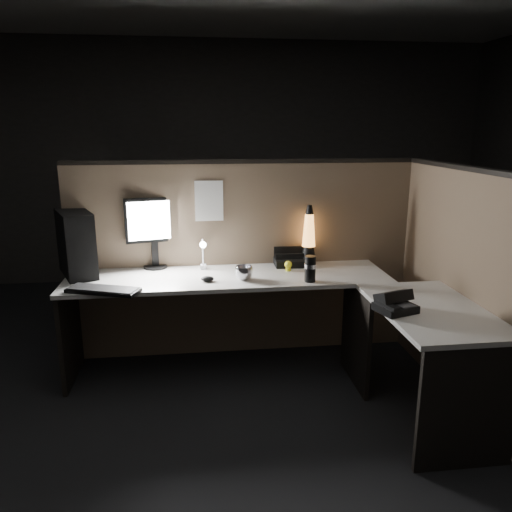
{
  "coord_description": "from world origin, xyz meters",
  "views": [
    {
      "loc": [
        -0.38,
        -2.82,
        1.77
      ],
      "look_at": [
        0.02,
        0.35,
        0.94
      ],
      "focal_mm": 35.0,
      "sensor_mm": 36.0,
      "label": 1
    }
  ],
  "objects": [
    {
      "name": "keyboard",
      "position": [
        -0.98,
        0.34,
        0.74
      ],
      "size": [
        0.5,
        0.31,
        0.02
      ],
      "primitive_type": "cube",
      "rotation": [
        0.0,
        0.0,
        -0.35
      ],
      "color": "black",
      "rests_on": "desk"
    },
    {
      "name": "partition_back",
      "position": [
        0.0,
        0.93,
        0.75
      ],
      "size": [
        2.66,
        0.06,
        1.5
      ],
      "primitive_type": "cube",
      "color": "brown",
      "rests_on": "ground"
    },
    {
      "name": "mouse",
      "position": [
        -0.3,
        0.49,
        0.75
      ],
      "size": [
        0.1,
        0.08,
        0.04
      ],
      "primitive_type": "ellipsoid",
      "rotation": [
        0.0,
        0.0,
        -0.11
      ],
      "color": "black",
      "rests_on": "desk"
    },
    {
      "name": "clip_lamp",
      "position": [
        -0.32,
        0.73,
        0.87
      ],
      "size": [
        0.05,
        0.19,
        0.24
      ],
      "color": "silver",
      "rests_on": "desk"
    },
    {
      "name": "organizer",
      "position": [
        0.36,
        0.85,
        0.78
      ],
      "size": [
        0.27,
        0.24,
        0.2
      ],
      "rotation": [
        0.0,
        0.0,
        -0.01
      ],
      "color": "black",
      "rests_on": "desk"
    },
    {
      "name": "partition_right",
      "position": [
        1.33,
        0.1,
        0.75
      ],
      "size": [
        0.06,
        1.66,
        1.5
      ],
      "primitive_type": "cube",
      "color": "brown",
      "rests_on": "ground"
    },
    {
      "name": "desk_phone",
      "position": [
        0.76,
        -0.22,
        0.78
      ],
      "size": [
        0.25,
        0.25,
        0.12
      ],
      "rotation": [
        0.0,
        0.0,
        0.31
      ],
      "color": "black",
      "rests_on": "desk"
    },
    {
      "name": "lava_lamp",
      "position": [
        0.49,
        0.82,
        0.92
      ],
      "size": [
        0.12,
        0.12,
        0.46
      ],
      "color": "black",
      "rests_on": "desk"
    },
    {
      "name": "room_shell",
      "position": [
        0.0,
        0.0,
        1.62
      ],
      "size": [
        6.0,
        6.0,
        6.0
      ],
      "color": "silver",
      "rests_on": "ground"
    },
    {
      "name": "pc_tower",
      "position": [
        -1.22,
        0.77,
        0.96
      ],
      "size": [
        0.35,
        0.48,
        0.46
      ],
      "primitive_type": "cube",
      "rotation": [
        0.0,
        0.0,
        0.39
      ],
      "color": "black",
      "rests_on": "desk"
    },
    {
      "name": "travel_mug",
      "position": [
        0.4,
        0.4,
        0.82
      ],
      "size": [
        0.08,
        0.08,
        0.18
      ],
      "primitive_type": "cylinder",
      "color": "black",
      "rests_on": "desk"
    },
    {
      "name": "figurine",
      "position": [
        0.3,
        0.67,
        0.78
      ],
      "size": [
        0.06,
        0.06,
        0.06
      ],
      "primitive_type": "sphere",
      "color": "yellow",
      "rests_on": "desk"
    },
    {
      "name": "floor",
      "position": [
        0.0,
        0.0,
        0.0
      ],
      "size": [
        6.0,
        6.0,
        0.0
      ],
      "primitive_type": "plane",
      "color": "black",
      "rests_on": "ground"
    },
    {
      "name": "steel_mug",
      "position": [
        -0.05,
        0.5,
        0.78
      ],
      "size": [
        0.16,
        0.16,
        0.1
      ],
      "primitive_type": "imported",
      "rotation": [
        0.0,
        0.0,
        0.38
      ],
      "color": "silver",
      "rests_on": "desk"
    },
    {
      "name": "desk",
      "position": [
        0.18,
        0.25,
        0.58
      ],
      "size": [
        2.6,
        1.6,
        0.73
      ],
      "color": "#ADABA3",
      "rests_on": "ground"
    },
    {
      "name": "monitor",
      "position": [
        -0.68,
        0.89,
        1.05
      ],
      "size": [
        0.41,
        0.18,
        0.53
      ],
      "rotation": [
        0.0,
        0.0,
        0.22
      ],
      "color": "black",
      "rests_on": "desk"
    },
    {
      "name": "pinned_paper",
      "position": [
        -0.26,
        0.9,
        1.23
      ],
      "size": [
        0.21,
        0.0,
        0.3
      ],
      "primitive_type": "cube",
      "color": "white",
      "rests_on": "partition_back"
    }
  ]
}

